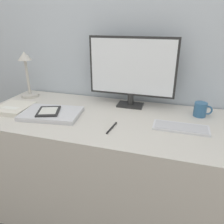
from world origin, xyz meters
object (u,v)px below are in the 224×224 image
at_px(keyboard, 181,128).
at_px(coffee_mug, 201,109).
at_px(laptop, 52,114).
at_px(desk_lamp, 27,72).
at_px(monitor, 132,70).
at_px(ereader, 49,111).
at_px(pen, 112,128).
at_px(notebook, 14,108).

distance_m(keyboard, coffee_mug, 0.24).
relative_size(laptop, coffee_mug, 3.50).
distance_m(desk_lamp, coffee_mug, 1.22).
relative_size(monitor, coffee_mug, 5.28).
height_order(ereader, desk_lamp, desk_lamp).
bearing_deg(pen, monitor, 86.46).
xyz_separation_m(laptop, ereader, (-0.01, -0.01, 0.02)).
xyz_separation_m(desk_lamp, notebook, (0.07, -0.27, -0.18)).
bearing_deg(desk_lamp, notebook, -74.83).
bearing_deg(keyboard, notebook, -177.80).
bearing_deg(laptop, monitor, 35.44).
relative_size(keyboard, pen, 2.15).
height_order(desk_lamp, coffee_mug, desk_lamp).
height_order(keyboard, coffee_mug, coffee_mug).
height_order(monitor, notebook, monitor).
xyz_separation_m(monitor, keyboard, (0.33, -0.26, -0.24)).
bearing_deg(keyboard, coffee_mug, 62.63).
bearing_deg(coffee_mug, notebook, -167.74).
distance_m(desk_lamp, notebook, 0.33).
distance_m(monitor, pen, 0.44).
xyz_separation_m(laptop, notebook, (-0.28, 0.01, 0.00)).
relative_size(keyboard, laptop, 0.78).
relative_size(laptop, ereader, 1.98).
bearing_deg(monitor, pen, -93.54).
xyz_separation_m(laptop, desk_lamp, (-0.35, 0.27, 0.18)).
relative_size(monitor, pen, 4.13).
bearing_deg(ereader, coffee_mug, 16.90).
bearing_deg(ereader, notebook, 176.17).
bearing_deg(desk_lamp, keyboard, -11.59).
bearing_deg(laptop, notebook, 178.59).
distance_m(laptop, desk_lamp, 0.48).
height_order(notebook, pen, notebook).
bearing_deg(pen, desk_lamp, 156.12).
xyz_separation_m(desk_lamp, pen, (0.75, -0.33, -0.18)).
xyz_separation_m(monitor, laptop, (-0.42, -0.30, -0.23)).
xyz_separation_m(monitor, notebook, (-0.70, -0.29, -0.23)).
bearing_deg(monitor, laptop, -144.56).
bearing_deg(coffee_mug, keyboard, -117.37).
relative_size(laptop, desk_lamp, 1.12).
height_order(laptop, desk_lamp, desk_lamp).
bearing_deg(laptop, desk_lamp, 142.07).
distance_m(notebook, pen, 0.68).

